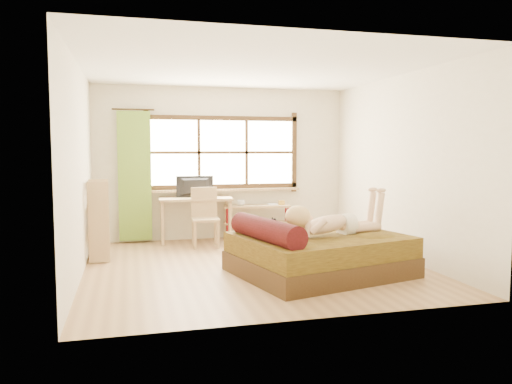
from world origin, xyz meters
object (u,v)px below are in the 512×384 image
object	(u,v)px
kitten	(264,226)
chair	(205,214)
bed	(317,253)
desk	(196,203)
pipe_shelf	(258,214)
woman	(333,211)
bookshelf	(99,220)

from	to	relation	value
kitten	chair	distance (m)	2.17
bed	kitten	xyz separation A→B (m)	(-0.67, 0.11, 0.36)
desk	chair	size ratio (longest dim) A/B	1.31
bed	pipe_shelf	xyz separation A→B (m)	(-0.08, 2.72, 0.16)
woman	bookshelf	world-z (taller)	bookshelf
pipe_shelf	bookshelf	distance (m)	2.92
woman	kitten	world-z (taller)	woman
chair	woman	bearing A→B (deg)	-56.99
woman	desk	size ratio (longest dim) A/B	1.13
desk	bookshelf	xyz separation A→B (m)	(-1.54, -1.03, -0.09)
chair	bookshelf	xyz separation A→B (m)	(-1.65, -0.67, 0.05)
chair	bookshelf	size ratio (longest dim) A/B	0.84
woman	kitten	distance (m)	0.90
pipe_shelf	woman	bearing A→B (deg)	-76.80
bookshelf	woman	bearing A→B (deg)	-30.59
bed	kitten	world-z (taller)	bed
bed	pipe_shelf	distance (m)	2.72
bed	chair	world-z (taller)	chair
pipe_shelf	bookshelf	xyz separation A→B (m)	(-2.68, -1.15, 0.15)
pipe_shelf	bed	bearing A→B (deg)	-80.90
kitten	bookshelf	distance (m)	2.55
desk	chair	distance (m)	0.40
kitten	pipe_shelf	world-z (taller)	kitten
kitten	bookshelf	size ratio (longest dim) A/B	0.27
desk	bookshelf	bearing A→B (deg)	-143.38
pipe_shelf	kitten	bearing A→B (deg)	-95.36
bed	desk	xyz separation A→B (m)	(-1.22, 2.60, 0.40)
bed	woman	world-z (taller)	woman
kitten	woman	bearing A→B (deg)	-23.71
bed	desk	size ratio (longest dim) A/B	1.87
woman	kitten	size ratio (longest dim) A/B	4.67
woman	pipe_shelf	world-z (taller)	woman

